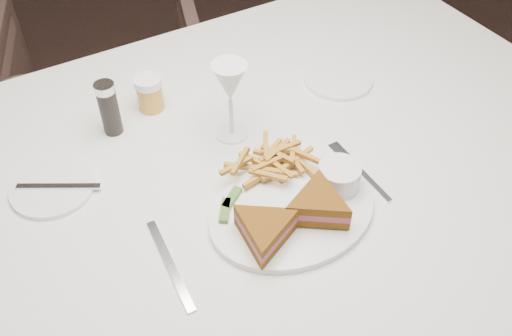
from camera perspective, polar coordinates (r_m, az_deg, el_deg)
The scene contains 4 objects.
ground at distance 1.80m, azimuth 0.06°, elevation -14.64°, with size 5.00×5.00×0.00m, color black.
table at distance 1.42m, azimuth -1.01°, elevation -10.94°, with size 1.63×1.09×0.75m, color silver.
chair_far at distance 2.05m, azimuth -14.50°, elevation 7.14°, with size 0.66×0.62×0.68m, color #422E29.
table_setting at distance 1.08m, azimuth 0.40°, elevation -0.05°, with size 0.84×0.61×0.18m.
Camera 1 is at (-0.45, -0.79, 1.55)m, focal length 40.00 mm.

